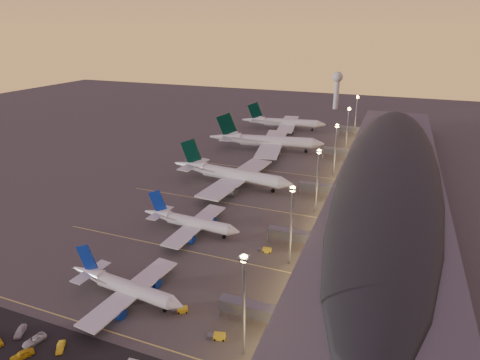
{
  "coord_description": "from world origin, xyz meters",
  "views": [
    {
      "loc": [
        60.76,
        -105.64,
        68.95
      ],
      "look_at": [
        2.0,
        45.0,
        7.0
      ],
      "focal_mm": 30.0,
      "sensor_mm": 36.0,
      "label": 1
    }
  ],
  "objects_px": {
    "baggage_tug_b": "(180,310)",
    "service_van_d": "(22,355)",
    "airliner_wide_near": "(231,174)",
    "airliner_wide_mid": "(266,141)",
    "baggage_tug_a": "(217,336)",
    "service_van_c": "(20,331)",
    "airliner_wide_far": "(283,123)",
    "airliner_narrow_north": "(190,222)",
    "airliner_narrow_south": "(125,287)",
    "service_van_b": "(61,347)",
    "radar_tower": "(337,84)",
    "baggage_tug_c": "(265,250)",
    "service_van_a": "(34,340)"
  },
  "relations": [
    {
      "from": "airliner_narrow_south",
      "to": "service_van_b",
      "type": "relative_size",
      "value": 9.21
    },
    {
      "from": "service_van_b",
      "to": "baggage_tug_b",
      "type": "bearing_deg",
      "value": 16.48
    },
    {
      "from": "baggage_tug_c",
      "to": "airliner_wide_far",
      "type": "bearing_deg",
      "value": 97.08
    },
    {
      "from": "airliner_narrow_south",
      "to": "baggage_tug_b",
      "type": "relative_size",
      "value": 8.67
    },
    {
      "from": "airliner_wide_near",
      "to": "service_van_b",
      "type": "distance_m",
      "value": 109.06
    },
    {
      "from": "airliner_wide_mid",
      "to": "service_van_c",
      "type": "xyz_separation_m",
      "value": [
        -7.88,
        -167.29,
        -4.87
      ]
    },
    {
      "from": "airliner_wide_far",
      "to": "service_van_c",
      "type": "relative_size",
      "value": 13.13
    },
    {
      "from": "baggage_tug_a",
      "to": "baggage_tug_b",
      "type": "height_order",
      "value": "baggage_tug_a"
    },
    {
      "from": "baggage_tug_b",
      "to": "airliner_wide_near",
      "type": "bearing_deg",
      "value": 74.85
    },
    {
      "from": "radar_tower",
      "to": "service_van_a",
      "type": "bearing_deg",
      "value": -93.76
    },
    {
      "from": "baggage_tug_a",
      "to": "service_van_c",
      "type": "relative_size",
      "value": 0.98
    },
    {
      "from": "airliner_wide_near",
      "to": "baggage_tug_b",
      "type": "bearing_deg",
      "value": -70.25
    },
    {
      "from": "radar_tower",
      "to": "service_van_c",
      "type": "height_order",
      "value": "radar_tower"
    },
    {
      "from": "radar_tower",
      "to": "service_van_d",
      "type": "relative_size",
      "value": 6.53
    },
    {
      "from": "airliner_wide_mid",
      "to": "service_van_d",
      "type": "xyz_separation_m",
      "value": [
        -1.21,
        -172.7,
        -4.8
      ]
    },
    {
      "from": "airliner_wide_near",
      "to": "service_van_d",
      "type": "relative_size",
      "value": 12.4
    },
    {
      "from": "airliner_narrow_south",
      "to": "airliner_wide_near",
      "type": "distance_m",
      "value": 88.0
    },
    {
      "from": "airliner_wide_mid",
      "to": "baggage_tug_b",
      "type": "bearing_deg",
      "value": -90.25
    },
    {
      "from": "airliner_wide_mid",
      "to": "baggage_tug_a",
      "type": "xyz_separation_m",
      "value": [
        36.79,
        -151.49,
        -5.08
      ]
    },
    {
      "from": "airliner_narrow_south",
      "to": "baggage_tug_a",
      "type": "relative_size",
      "value": 8.37
    },
    {
      "from": "airliner_narrow_north",
      "to": "airliner_wide_far",
      "type": "height_order",
      "value": "airliner_wide_far"
    },
    {
      "from": "airliner_wide_near",
      "to": "airliner_wide_mid",
      "type": "height_order",
      "value": "airliner_wide_mid"
    },
    {
      "from": "airliner_wide_near",
      "to": "airliner_wide_mid",
      "type": "distance_m",
      "value": 58.79
    },
    {
      "from": "baggage_tug_a",
      "to": "service_van_c",
      "type": "bearing_deg",
      "value": -175.98
    },
    {
      "from": "airliner_wide_near",
      "to": "baggage_tug_c",
      "type": "distance_m",
      "value": 61.43
    },
    {
      "from": "airliner_narrow_north",
      "to": "service_van_c",
      "type": "distance_m",
      "value": 62.64
    },
    {
      "from": "airliner_wide_far",
      "to": "baggage_tug_b",
      "type": "xyz_separation_m",
      "value": [
        28.38,
        -200.5,
        -4.36
      ]
    },
    {
      "from": "radar_tower",
      "to": "service_van_b",
      "type": "height_order",
      "value": "radar_tower"
    },
    {
      "from": "airliner_wide_mid",
      "to": "baggage_tug_c",
      "type": "bearing_deg",
      "value": -81.79
    },
    {
      "from": "baggage_tug_a",
      "to": "service_van_b",
      "type": "xyz_separation_m",
      "value": [
        -31.87,
        -16.2,
        0.1
      ]
    },
    {
      "from": "service_van_c",
      "to": "airliner_narrow_north",
      "type": "bearing_deg",
      "value": 50.8
    },
    {
      "from": "airliner_wide_near",
      "to": "airliner_wide_mid",
      "type": "xyz_separation_m",
      "value": [
        -1.79,
        58.76,
        0.57
      ]
    },
    {
      "from": "airliner_wide_near",
      "to": "service_van_c",
      "type": "relative_size",
      "value": 13.59
    },
    {
      "from": "airliner_narrow_north",
      "to": "service_van_c",
      "type": "bearing_deg",
      "value": -100.1
    },
    {
      "from": "airliner_narrow_north",
      "to": "baggage_tug_b",
      "type": "bearing_deg",
      "value": -63.02
    },
    {
      "from": "airliner_narrow_north",
      "to": "service_van_a",
      "type": "relative_size",
      "value": 7.26
    },
    {
      "from": "baggage_tug_b",
      "to": "service_van_d",
      "type": "distance_m",
      "value": 36.52
    },
    {
      "from": "radar_tower",
      "to": "service_van_c",
      "type": "distance_m",
      "value": 315.21
    },
    {
      "from": "airliner_wide_near",
      "to": "baggage_tug_a",
      "type": "bearing_deg",
      "value": -63.81
    },
    {
      "from": "airliner_wide_mid",
      "to": "baggage_tug_a",
      "type": "bearing_deg",
      "value": -85.92
    },
    {
      "from": "airliner_wide_near",
      "to": "radar_tower",
      "type": "distance_m",
      "value": 206.24
    },
    {
      "from": "service_van_c",
      "to": "airliner_wide_far",
      "type": "bearing_deg",
      "value": 62.48
    },
    {
      "from": "airliner_wide_far",
      "to": "radar_tower",
      "type": "relative_size",
      "value": 1.83
    },
    {
      "from": "airliner_wide_far",
      "to": "airliner_narrow_north",
      "type": "bearing_deg",
      "value": -94.97
    },
    {
      "from": "airliner_wide_mid",
      "to": "baggage_tug_c",
      "type": "distance_m",
      "value": 115.68
    },
    {
      "from": "airliner_wide_far",
      "to": "airliner_wide_mid",
      "type": "bearing_deg",
      "value": -93.97
    },
    {
      "from": "airliner_narrow_south",
      "to": "service_van_b",
      "type": "bearing_deg",
      "value": -91.59
    },
    {
      "from": "baggage_tug_b",
      "to": "service_van_d",
      "type": "height_order",
      "value": "service_van_d"
    },
    {
      "from": "service_van_c",
      "to": "service_van_d",
      "type": "distance_m",
      "value": 8.59
    },
    {
      "from": "service_van_a",
      "to": "service_van_b",
      "type": "xyz_separation_m",
      "value": [
        7.25,
        0.62,
        -0.07
      ]
    }
  ]
}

